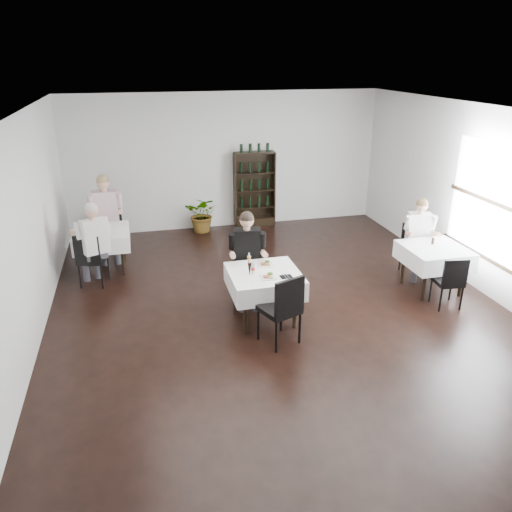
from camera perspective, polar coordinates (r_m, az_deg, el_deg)
The scene contains 24 objects.
room_shell at distance 7.11m, azimuth 3.34°, elevation 3.77°, with size 9.00×9.00×9.00m.
window_right at distance 8.76m, azimuth 25.76°, elevation 5.11°, with size 0.06×2.30×1.85m.
wine_shelf at distance 11.44m, azimuth -0.18°, elevation 7.51°, with size 0.90×0.28×1.75m.
main_table at distance 7.36m, azimuth 0.95°, elevation -2.91°, with size 1.03×1.03×0.77m.
left_table at distance 9.50m, azimuth -17.20°, elevation 1.95°, with size 0.98×0.98×0.77m.
right_table at distance 8.80m, azimuth 19.68°, elevation 0.04°, with size 0.98×0.98×0.77m.
potted_tree at distance 11.24m, azimuth -6.09°, elevation 4.79°, with size 0.74×0.64×0.82m, color #295B1F.
main_chair_far at distance 8.09m, azimuth -1.27°, elevation -1.48°, with size 0.45×0.45×0.87m.
main_chair_near at distance 6.75m, azimuth 3.14°, elevation -5.72°, with size 0.61×0.61×1.03m.
left_chair_far at distance 10.27m, azimuth -16.45°, elevation 3.71°, with size 0.55×0.55×1.13m.
left_chair_near at distance 8.90m, azimuth -18.38°, elevation -0.06°, with size 0.54×0.54×0.96m.
right_chair_far at distance 9.41m, azimuth 17.51°, elevation 1.09°, with size 0.55×0.55×0.91m.
right_chair_near at distance 8.30m, azimuth 21.35°, elevation -2.49°, with size 0.43×0.44×0.86m.
diner_main at distance 7.74m, azimuth -0.99°, elevation 0.46°, with size 0.61×0.62×1.51m.
diner_left_far at distance 9.90m, azimuth -16.76°, elevation 4.89°, with size 0.63×0.63×1.65m.
diner_left_near at distance 8.79m, azimuth -18.11°, elevation 1.98°, with size 0.67×0.71×1.50m.
diner_right_far at distance 9.21m, azimuth 18.22°, elevation 2.59°, with size 0.59×0.63×1.43m.
plate_far at distance 7.53m, azimuth 1.10°, elevation -0.94°, with size 0.23×0.23×0.07m.
plate_near at distance 7.12m, azimuth 1.43°, elevation -2.37°, with size 0.23×0.23×0.07m.
pilsner_dark at distance 7.13m, azimuth -0.74°, elevation -1.52°, with size 0.06×0.06×0.26m.
pilsner_lager at distance 7.33m, azimuth -0.79°, elevation -0.79°, with size 0.06×0.06×0.27m.
coke_bottle at distance 7.21m, azimuth -0.34°, elevation -1.37°, with size 0.06×0.06×0.22m.
napkin_cutlery at distance 7.15m, azimuth 3.47°, elevation -2.36°, with size 0.18×0.19×0.02m.
pepper_mill at distance 8.86m, azimuth 19.55°, elevation 1.61°, with size 0.04×0.04×0.11m, color black.
Camera 1 is at (-2.01, -6.44, 3.74)m, focal length 35.00 mm.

